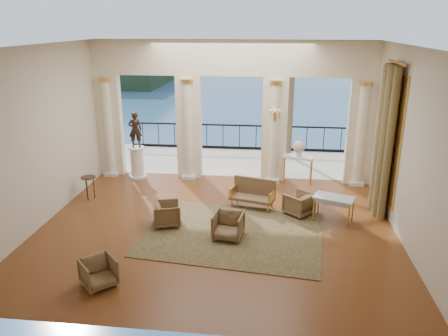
# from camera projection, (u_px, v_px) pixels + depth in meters

# --- Properties ---
(floor) EXTENTS (9.00, 9.00, 0.00)m
(floor) POSITION_uv_depth(u_px,v_px,m) (216.00, 228.00, 11.17)
(floor) COLOR #471C09
(floor) RESTS_ON ground
(room_walls) EXTENTS (9.00, 9.00, 9.00)m
(room_walls) POSITION_uv_depth(u_px,v_px,m) (209.00, 128.00, 9.20)
(room_walls) COLOR beige
(room_walls) RESTS_ON ground
(arcade) EXTENTS (9.00, 0.56, 4.50)m
(arcade) POSITION_uv_depth(u_px,v_px,m) (231.00, 102.00, 13.95)
(arcade) COLOR #F9E7CB
(arcade) RESTS_ON ground
(terrace) EXTENTS (10.00, 3.60, 0.10)m
(terrace) POSITION_uv_depth(u_px,v_px,m) (236.00, 162.00, 16.65)
(terrace) COLOR #AEA38E
(terrace) RESTS_ON ground
(balustrade) EXTENTS (9.00, 0.06, 1.03)m
(balustrade) POSITION_uv_depth(u_px,v_px,m) (239.00, 139.00, 18.01)
(balustrade) COLOR black
(balustrade) RESTS_ON terrace
(palm_tree) EXTENTS (2.00, 2.00, 4.50)m
(palm_tree) POSITION_uv_depth(u_px,v_px,m) (294.00, 49.00, 15.88)
(palm_tree) COLOR #4C3823
(palm_tree) RESTS_ON terrace
(headland) EXTENTS (22.00, 18.00, 6.00)m
(headland) POSITION_uv_depth(u_px,v_px,m) (106.00, 68.00, 81.30)
(headland) COLOR black
(headland) RESTS_ON sea
(sea) EXTENTS (160.00, 160.00, 0.00)m
(sea) POSITION_uv_depth(u_px,v_px,m) (265.00, 95.00, 69.61)
(sea) COLOR navy
(sea) RESTS_ON ground
(curtain) EXTENTS (0.33, 1.40, 4.09)m
(curtain) POSITION_uv_depth(u_px,v_px,m) (384.00, 142.00, 11.48)
(curtain) COLOR brown
(curtain) RESTS_ON ground
(window_frame) EXTENTS (0.04, 1.60, 3.40)m
(window_frame) POSITION_uv_depth(u_px,v_px,m) (392.00, 139.00, 11.44)
(window_frame) COLOR gold
(window_frame) RESTS_ON room_walls
(wall_sconce) EXTENTS (0.30, 0.11, 0.33)m
(wall_sconce) POSITION_uv_depth(u_px,v_px,m) (275.00, 116.00, 13.62)
(wall_sconce) COLOR gold
(wall_sconce) RESTS_ON arcade
(rug) EXTENTS (4.68, 3.83, 0.02)m
(rug) POSITION_uv_depth(u_px,v_px,m) (234.00, 233.00, 10.87)
(rug) COLOR #2D3018
(rug) RESTS_ON ground
(armchair_a) EXTENTS (0.85, 0.85, 0.64)m
(armchair_a) POSITION_uv_depth(u_px,v_px,m) (98.00, 271.00, 8.64)
(armchair_a) COLOR #48361F
(armchair_a) RESTS_ON ground
(armchair_b) EXTENTS (0.77, 0.73, 0.71)m
(armchair_b) POSITION_uv_depth(u_px,v_px,m) (228.00, 224.00, 10.56)
(armchair_b) COLOR #48361F
(armchair_b) RESTS_ON ground
(armchair_c) EXTENTS (0.90, 0.90, 0.68)m
(armchair_c) POSITION_uv_depth(u_px,v_px,m) (299.00, 203.00, 11.88)
(armchair_c) COLOR #48361F
(armchair_c) RESTS_ON ground
(armchair_d) EXTENTS (0.78, 0.81, 0.68)m
(armchair_d) POSITION_uv_depth(u_px,v_px,m) (167.00, 213.00, 11.24)
(armchair_d) COLOR #48361F
(armchair_d) RESTS_ON ground
(settee) EXTENTS (1.33, 0.84, 0.82)m
(settee) POSITION_uv_depth(u_px,v_px,m) (253.00, 193.00, 12.36)
(settee) COLOR #48361F
(settee) RESTS_ON ground
(game_table) EXTENTS (1.14, 0.88, 0.70)m
(game_table) POSITION_uv_depth(u_px,v_px,m) (334.00, 199.00, 11.35)
(game_table) COLOR #ACC8DD
(game_table) RESTS_ON ground
(pedestal) EXTENTS (0.58, 0.58, 1.07)m
(pedestal) POSITION_uv_depth(u_px,v_px,m) (137.00, 163.00, 14.64)
(pedestal) COLOR silver
(pedestal) RESTS_ON ground
(statue) EXTENTS (0.49, 0.38, 1.18)m
(statue) POSITION_uv_depth(u_px,v_px,m) (135.00, 130.00, 14.28)
(statue) COLOR #2F1F15
(statue) RESTS_ON pedestal
(console_table) EXTENTS (1.04, 0.70, 0.92)m
(console_table) POSITION_uv_depth(u_px,v_px,m) (298.00, 161.00, 14.04)
(console_table) COLOR silver
(console_table) RESTS_ON ground
(urn) EXTENTS (0.38, 0.38, 0.51)m
(urn) POSITION_uv_depth(u_px,v_px,m) (299.00, 148.00, 13.90)
(urn) COLOR white
(urn) RESTS_ON console_table
(side_table) EXTENTS (0.43, 0.43, 0.69)m
(side_table) POSITION_uv_depth(u_px,v_px,m) (88.00, 180.00, 12.84)
(side_table) COLOR black
(side_table) RESTS_ON ground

